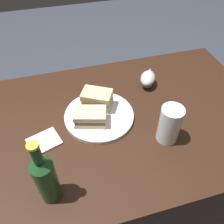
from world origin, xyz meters
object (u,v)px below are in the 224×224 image
(sandwich_half_right, at_px, (90,117))
(sandwich_half_left, at_px, (97,99))
(pint_glass, at_px, (169,126))
(plate, at_px, (99,116))
(cider_bottle, at_px, (46,178))
(gravy_boat, at_px, (148,78))
(napkin, at_px, (44,142))

(sandwich_half_right, bearing_deg, sandwich_half_left, 60.95)
(pint_glass, bearing_deg, plate, 141.93)
(plate, relative_size, cider_bottle, 1.08)
(gravy_boat, distance_m, cider_bottle, 0.63)
(gravy_boat, height_order, napkin, gravy_boat)
(sandwich_half_left, relative_size, pint_glass, 0.94)
(napkin, bearing_deg, gravy_boat, 23.02)
(sandwich_half_right, relative_size, gravy_boat, 1.12)
(napkin, bearing_deg, cider_bottle, -87.74)
(pint_glass, bearing_deg, sandwich_half_right, 151.78)
(pint_glass, bearing_deg, sandwich_half_left, 133.73)
(gravy_boat, bearing_deg, plate, -152.27)
(sandwich_half_left, bearing_deg, napkin, -152.40)
(sandwich_half_right, bearing_deg, pint_glass, -28.22)
(plate, distance_m, sandwich_half_left, 0.07)
(gravy_boat, bearing_deg, sandwich_half_left, -161.37)
(plate, height_order, gravy_boat, gravy_boat)
(plate, xyz_separation_m, cider_bottle, (-0.21, -0.28, 0.09))
(sandwich_half_right, distance_m, napkin, 0.19)
(cider_bottle, bearing_deg, plate, 52.19)
(sandwich_half_right, xyz_separation_m, gravy_boat, (0.30, 0.17, -0.00))
(pint_glass, bearing_deg, napkin, 167.13)
(pint_glass, height_order, gravy_boat, pint_glass)
(sandwich_half_right, xyz_separation_m, napkin, (-0.18, -0.04, -0.04))
(sandwich_half_right, relative_size, cider_bottle, 0.53)
(sandwich_half_left, bearing_deg, pint_glass, -46.27)
(sandwich_half_left, distance_m, napkin, 0.26)
(sandwich_half_left, distance_m, sandwich_half_right, 0.09)
(gravy_boat, height_order, cider_bottle, cider_bottle)
(plate, relative_size, gravy_boat, 2.29)
(sandwich_half_right, relative_size, pint_glass, 0.92)
(gravy_boat, relative_size, napkin, 1.10)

